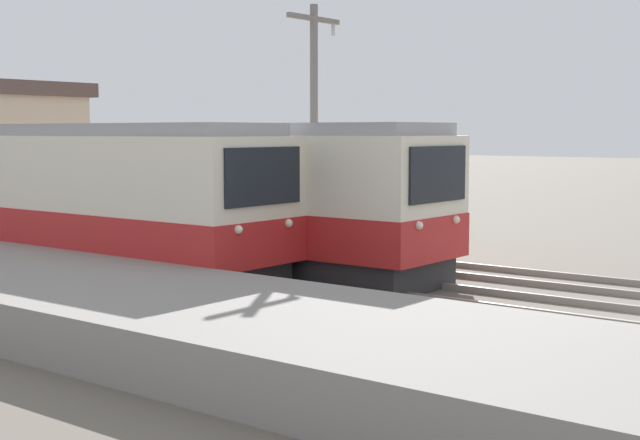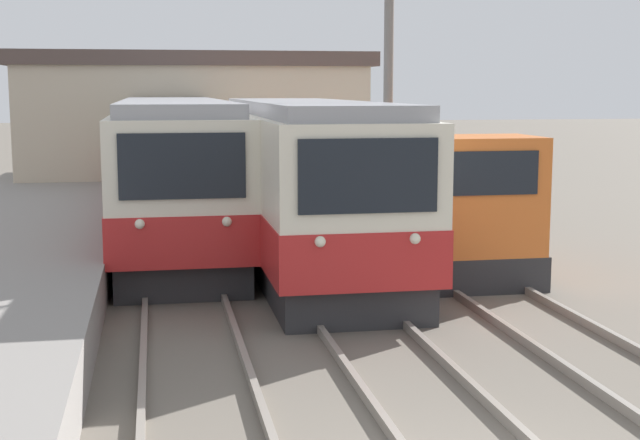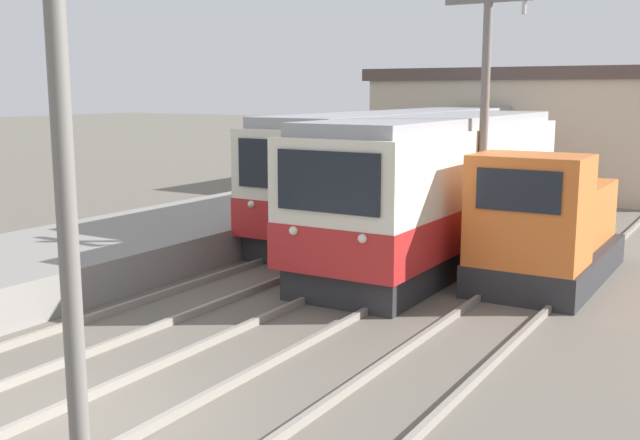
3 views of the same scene
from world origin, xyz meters
The scene contains 5 objects.
commuter_train_left centered at (-2.60, 15.86, 1.69)m, with size 2.84×14.70×3.64m.
commuter_train_center centered at (0.20, 11.88, 1.70)m, with size 2.84×11.56×3.66m.
shunting_locomotive centered at (3.20, 10.83, 1.21)m, with size 2.40×5.47×3.00m.
catenary_mast_mid centered at (1.71, 10.64, 3.62)m, with size 2.00×0.20×6.62m.
station_building centered at (-1.64, 26.00, 2.62)m, with size 12.60×6.30×5.19m.
Camera 2 is at (-3.08, -7.32, 3.93)m, focal length 50.00 mm.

